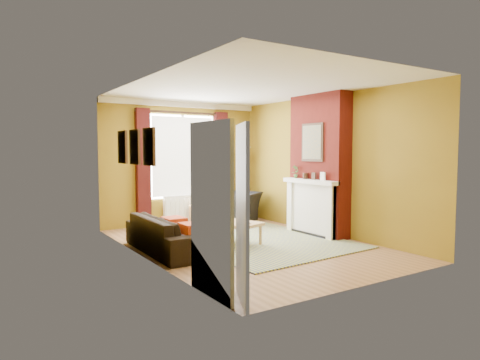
% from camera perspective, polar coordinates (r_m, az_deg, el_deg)
% --- Properties ---
extents(ground, '(5.50, 5.50, 0.00)m').
position_cam_1_polar(ground, '(7.79, 1.00, -8.58)').
color(ground, brown).
rests_on(ground, ground).
extents(room_walls, '(3.82, 5.54, 2.83)m').
position_cam_1_polar(room_walls, '(8.20, 3.67, 1.82)').
color(room_walls, olive).
rests_on(room_walls, ground).
extents(striped_rug, '(2.93, 3.92, 0.02)m').
position_cam_1_polar(striped_rug, '(8.22, 1.41, -7.83)').
color(striped_rug, navy).
rests_on(striped_rug, ground).
extents(sofa, '(0.82, 2.06, 0.60)m').
position_cam_1_polar(sofa, '(7.29, -9.55, -7.10)').
color(sofa, black).
rests_on(sofa, ground).
extents(armchair, '(1.44, 1.41, 0.71)m').
position_cam_1_polar(armchair, '(9.99, -0.52, -3.70)').
color(armchair, black).
rests_on(armchair, ground).
extents(coffee_table, '(0.98, 1.39, 0.42)m').
position_cam_1_polar(coffee_table, '(7.79, -1.71, -5.78)').
color(coffee_table, tan).
rests_on(coffee_table, ground).
extents(wicker_stool, '(0.41, 0.41, 0.44)m').
position_cam_1_polar(wicker_stool, '(9.89, -5.82, -4.60)').
color(wicker_stool, '#A57747').
rests_on(wicker_stool, ground).
extents(floor_lamp, '(0.34, 0.34, 1.78)m').
position_cam_1_polar(floor_lamp, '(10.46, 0.73, 2.40)').
color(floor_lamp, black).
rests_on(floor_lamp, ground).
extents(book_a, '(0.24, 0.28, 0.02)m').
position_cam_1_polar(book_a, '(7.42, 0.03, -5.83)').
color(book_a, '#999999').
rests_on(book_a, coffee_table).
extents(book_b, '(0.33, 0.38, 0.02)m').
position_cam_1_polar(book_b, '(7.98, -3.38, -5.13)').
color(book_b, '#999999').
rests_on(book_b, coffee_table).
extents(mug, '(0.12, 0.12, 0.10)m').
position_cam_1_polar(mug, '(7.86, -0.18, -4.97)').
color(mug, '#999999').
rests_on(mug, coffee_table).
extents(tv_remote, '(0.07, 0.16, 0.02)m').
position_cam_1_polar(tv_remote, '(7.81, -1.83, -5.34)').
color(tv_remote, '#28282B').
rests_on(tv_remote, coffee_table).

